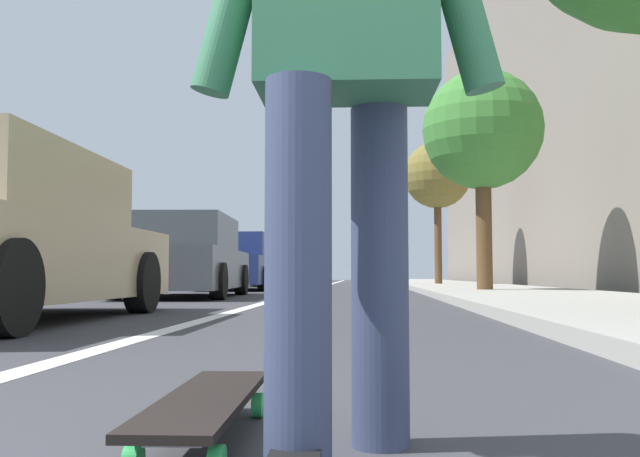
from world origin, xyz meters
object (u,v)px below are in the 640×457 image
object	(u,v)px
parked_car_far	(242,263)
traffic_light	(316,201)
skater_person	(344,44)
parked_car_mid	(184,259)
street_tree_mid	(482,131)
skateboard	(206,404)
parked_car_end	(273,266)
street_tree_far	(437,176)

from	to	relation	value
parked_car_far	traffic_light	xyz separation A→B (m)	(7.71, -1.41, 2.48)
skater_person	parked_car_mid	bearing A→B (deg)	16.79
skater_person	traffic_light	size ratio (longest dim) A/B	0.35
street_tree_mid	skateboard	bearing A→B (deg)	167.16
skateboard	traffic_light	xyz separation A→B (m)	(24.06, 1.46, 3.09)
skater_person	traffic_light	world-z (taller)	traffic_light
skater_person	parked_car_end	xyz separation A→B (m)	(22.25, 3.16, -0.23)
parked_car_far	parked_car_end	xyz separation A→B (m)	(5.75, -0.05, 0.00)
parked_car_end	street_tree_mid	bearing A→B (deg)	-150.72
street_tree_mid	parked_car_end	bearing A→B (deg)	29.28
parked_car_far	street_tree_mid	size ratio (longest dim) A/B	1.01
street_tree_mid	street_tree_far	size ratio (longest dim) A/B	0.95
skater_person	traffic_light	xyz separation A→B (m)	(24.21, 1.80, 2.25)
skateboard	traffic_light	distance (m)	24.30
skateboard	street_tree_far	bearing A→B (deg)	-7.59
skater_person	street_tree_far	world-z (taller)	street_tree_far
skater_person	traffic_light	bearing A→B (deg)	4.26
parked_car_mid	traffic_light	distance (m)	13.81
traffic_light	street_tree_far	bearing A→B (deg)	-128.02
parked_car_mid	skateboard	bearing A→B (deg)	-164.71
skater_person	parked_car_far	size ratio (longest dim) A/B	0.36
parked_car_far	parked_car_end	world-z (taller)	parked_car_end
skater_person	traffic_light	distance (m)	24.38
skater_person	parked_car_end	distance (m)	22.47
parked_car_mid	traffic_light	bearing A→B (deg)	-6.01
skater_person	parked_car_end	size ratio (longest dim) A/B	0.39
skater_person	parked_car_far	distance (m)	16.81
street_tree_mid	street_tree_far	distance (m)	8.62
parked_car_far	parked_car_end	bearing A→B (deg)	-0.51
parked_car_mid	skater_person	bearing A→B (deg)	-163.21
parked_car_far	street_tree_mid	bearing A→B (deg)	-126.77
street_tree_far	parked_car_end	bearing A→B (deg)	76.48
parked_car_mid	parked_car_far	size ratio (longest dim) A/B	1.00
parked_car_mid	street_tree_far	xyz separation A→B (m)	(10.21, -5.65, 2.94)
skateboard	parked_car_far	world-z (taller)	parked_car_far
skater_person	parked_car_end	world-z (taller)	skater_person
skateboard	traffic_light	bearing A→B (deg)	3.47
traffic_light	street_tree_mid	world-z (taller)	traffic_light
traffic_light	street_tree_mid	size ratio (longest dim) A/B	1.02
skateboard	traffic_light	world-z (taller)	traffic_light
street_tree_mid	skater_person	bearing A→B (deg)	168.85
street_tree_mid	street_tree_far	xyz separation A→B (m)	(8.62, 0.00, 0.34)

